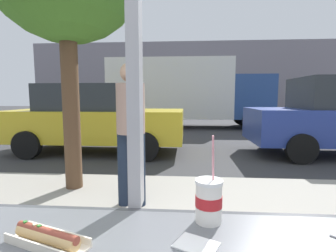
{
  "coord_description": "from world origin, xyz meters",
  "views": [
    {
      "loc": [
        0.2,
        -0.89,
        1.39
      ],
      "look_at": [
        -0.06,
        2.7,
        0.98
      ],
      "focal_mm": 26.98,
      "sensor_mm": 36.0,
      "label": 1
    }
  ],
  "objects_px": {
    "parked_car_yellow": "(96,118)",
    "pedestrian": "(131,125)",
    "soda_cup_left": "(209,200)",
    "hotdog_tray_near": "(47,237)",
    "box_truck": "(186,91)"
  },
  "relations": [
    {
      "from": "soda_cup_left",
      "to": "hotdog_tray_near",
      "type": "relative_size",
      "value": 1.13
    },
    {
      "from": "hotdog_tray_near",
      "to": "pedestrian",
      "type": "bearing_deg",
      "value": 95.93
    },
    {
      "from": "hotdog_tray_near",
      "to": "box_truck",
      "type": "xyz_separation_m",
      "value": [
        0.37,
        11.08,
        0.69
      ]
    },
    {
      "from": "soda_cup_left",
      "to": "pedestrian",
      "type": "bearing_deg",
      "value": 109.83
    },
    {
      "from": "soda_cup_left",
      "to": "parked_car_yellow",
      "type": "height_order",
      "value": "parked_car_yellow"
    },
    {
      "from": "hotdog_tray_near",
      "to": "soda_cup_left",
      "type": "bearing_deg",
      "value": 19.73
    },
    {
      "from": "soda_cup_left",
      "to": "box_truck",
      "type": "distance_m",
      "value": 10.92
    },
    {
      "from": "parked_car_yellow",
      "to": "pedestrian",
      "type": "distance_m",
      "value": 3.82
    },
    {
      "from": "parked_car_yellow",
      "to": "hotdog_tray_near",
      "type": "bearing_deg",
      "value": -71.4
    },
    {
      "from": "parked_car_yellow",
      "to": "pedestrian",
      "type": "height_order",
      "value": "pedestrian"
    },
    {
      "from": "box_truck",
      "to": "hotdog_tray_near",
      "type": "bearing_deg",
      "value": -91.89
    },
    {
      "from": "hotdog_tray_near",
      "to": "parked_car_yellow",
      "type": "distance_m",
      "value": 5.87
    },
    {
      "from": "parked_car_yellow",
      "to": "pedestrian",
      "type": "relative_size",
      "value": 2.64
    },
    {
      "from": "hotdog_tray_near",
      "to": "box_truck",
      "type": "bearing_deg",
      "value": 88.11
    },
    {
      "from": "pedestrian",
      "to": "parked_car_yellow",
      "type": "bearing_deg",
      "value": 115.64
    }
  ]
}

